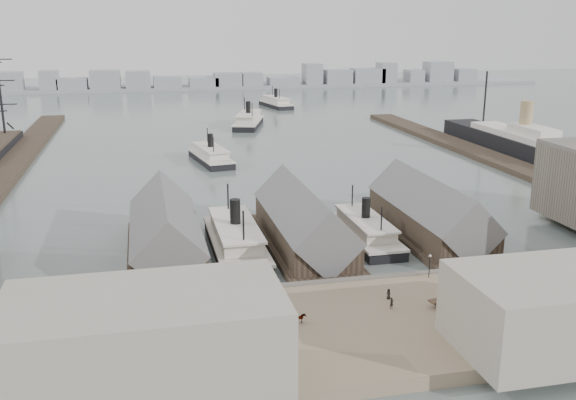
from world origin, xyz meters
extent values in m
plane|color=#53605E|center=(0.00, 0.00, 0.00)|extent=(900.00, 900.00, 0.00)
cube|color=#7C6953|center=(0.00, -20.00, 1.00)|extent=(180.00, 30.00, 2.00)
cube|color=#59544C|center=(0.00, -5.20, 1.15)|extent=(180.00, 1.20, 2.30)
cube|color=#2D231C|center=(-68.00, 100.00, 0.80)|extent=(10.00, 220.00, 1.60)
cube|color=#2D231C|center=(78.00, 90.00, 0.80)|extent=(10.00, 180.00, 1.60)
cube|color=#2D231C|center=(-26.00, 16.00, 0.60)|extent=(14.00, 42.00, 1.20)
cube|color=#2D231C|center=(-26.00, 17.00, 3.70)|extent=(12.00, 36.00, 5.00)
cube|color=#59595B|center=(-26.00, 17.00, 6.30)|extent=(12.60, 37.00, 12.60)
cube|color=#2D231C|center=(0.00, 16.00, 0.60)|extent=(14.00, 42.00, 1.20)
cube|color=#2D231C|center=(0.00, 17.00, 3.70)|extent=(12.00, 36.00, 5.00)
cube|color=#59595B|center=(0.00, 17.00, 6.30)|extent=(12.60, 37.00, 12.60)
cube|color=#2D231C|center=(26.00, 16.00, 0.60)|extent=(14.00, 42.00, 1.20)
cube|color=#2D231C|center=(26.00, 17.00, 3.70)|extent=(12.00, 36.00, 5.00)
cube|color=#59595B|center=(26.00, 17.00, 6.30)|extent=(12.60, 37.00, 12.60)
cube|color=gray|center=(20.00, -32.00, 7.00)|extent=(24.00, 16.00, 10.00)
cube|color=gray|center=(-30.00, -32.00, 8.00)|extent=(30.00, 16.00, 12.00)
cylinder|color=black|center=(-45.00, -7.00, 3.80)|extent=(0.16, 0.16, 3.60)
sphere|color=beige|center=(-45.00, -7.00, 5.70)|extent=(0.44, 0.44, 0.44)
cylinder|color=black|center=(-15.00, -7.00, 3.80)|extent=(0.16, 0.16, 3.60)
sphere|color=beige|center=(-15.00, -7.00, 5.70)|extent=(0.44, 0.44, 0.44)
cylinder|color=black|center=(15.00, -7.00, 3.80)|extent=(0.16, 0.16, 3.60)
sphere|color=beige|center=(15.00, -7.00, 5.70)|extent=(0.44, 0.44, 0.44)
cube|color=gray|center=(0.00, 340.00, 1.00)|extent=(500.00, 40.00, 2.00)
cube|color=gray|center=(-107.98, 330.00, 6.62)|extent=(17.63, 14.00, 13.23)
cube|color=gray|center=(-83.49, 330.00, 6.79)|extent=(10.74, 14.00, 13.58)
cube|color=gray|center=(-69.86, 330.00, 4.32)|extent=(18.06, 14.00, 8.64)
cube|color=gray|center=(-49.92, 330.00, 6.64)|extent=(18.55, 14.00, 13.29)
cube|color=gray|center=(-29.70, 330.00, 6.24)|extent=(15.33, 14.00, 12.47)
cube|color=gray|center=(-11.29, 330.00, 4.36)|extent=(17.56, 14.00, 8.72)
cube|color=gray|center=(11.96, 330.00, 3.82)|extent=(18.76, 14.00, 7.63)
cube|color=gray|center=(27.85, 330.00, 5.17)|extent=(17.61, 14.00, 10.35)
cube|color=gray|center=(44.04, 330.00, 5.15)|extent=(13.38, 14.00, 10.30)
cube|color=gray|center=(65.61, 330.00, 3.38)|extent=(20.73, 14.00, 6.75)
cube|color=gray|center=(85.69, 330.00, 7.79)|extent=(11.51, 14.00, 15.57)
cube|color=gray|center=(103.47, 330.00, 5.63)|extent=(18.17, 14.00, 11.26)
cube|color=gray|center=(125.20, 330.00, 5.92)|extent=(21.81, 14.00, 11.83)
cube|color=gray|center=(139.05, 330.00, 7.75)|extent=(11.12, 14.00, 15.50)
cube|color=gray|center=(159.69, 330.00, 5.14)|extent=(10.90, 14.00, 10.29)
cube|color=gray|center=(177.90, 330.00, 7.86)|extent=(17.95, 14.00, 15.72)
cube|color=gray|center=(197.92, 330.00, 5.26)|extent=(14.21, 14.00, 10.51)
cube|color=black|center=(-13.00, 17.43, 0.98)|extent=(8.73, 30.56, 1.96)
cube|color=beige|center=(-13.00, 17.43, 2.40)|extent=(9.17, 30.56, 0.55)
cube|color=beige|center=(-13.00, 17.43, 3.93)|extent=(7.09, 21.83, 2.40)
cube|color=beige|center=(-13.00, 17.43, 5.46)|extent=(7.64, 24.01, 0.44)
cylinder|color=black|center=(-13.00, 17.43, 7.86)|extent=(1.96, 1.96, 4.91)
cylinder|color=black|center=(-13.00, 27.26, 7.64)|extent=(0.33, 0.33, 6.55)
cylinder|color=black|center=(-13.00, 7.61, 7.64)|extent=(0.33, 0.33, 6.55)
cube|color=black|center=(13.00, 18.07, 0.84)|extent=(7.51, 26.29, 1.69)
cube|color=beige|center=(13.00, 18.07, 2.07)|extent=(7.89, 26.29, 0.47)
cube|color=beige|center=(13.00, 18.07, 3.38)|extent=(6.10, 18.78, 2.07)
cube|color=beige|center=(13.00, 18.07, 4.69)|extent=(6.57, 20.65, 0.38)
cylinder|color=black|center=(13.00, 18.07, 6.76)|extent=(1.69, 1.69, 4.22)
cylinder|color=black|center=(13.00, 26.52, 6.57)|extent=(0.28, 0.28, 5.63)
cylinder|color=black|center=(13.00, 9.62, 6.57)|extent=(0.28, 0.28, 5.63)
cube|color=black|center=(-8.68, 99.52, 0.86)|extent=(11.98, 27.54, 1.71)
cube|color=beige|center=(-8.68, 99.52, 2.09)|extent=(12.35, 27.60, 0.48)
cube|color=beige|center=(-8.68, 99.52, 3.43)|extent=(9.29, 19.80, 2.09)
cube|color=beige|center=(-8.68, 99.52, 4.76)|extent=(10.08, 21.75, 0.38)
cylinder|color=black|center=(-8.68, 99.52, 6.85)|extent=(1.71, 1.71, 4.28)
cylinder|color=black|center=(-8.68, 108.09, 6.66)|extent=(0.29, 0.29, 5.71)
cylinder|color=black|center=(-8.68, 90.96, 6.66)|extent=(0.29, 0.29, 5.71)
cube|color=black|center=(14.54, 167.52, 1.01)|extent=(17.80, 32.53, 2.01)
cube|color=beige|center=(14.54, 167.52, 2.46)|extent=(18.22, 32.66, 0.56)
cube|color=beige|center=(14.54, 167.52, 4.02)|extent=(13.55, 23.49, 2.46)
cube|color=beige|center=(14.54, 167.52, 5.59)|extent=(14.75, 25.79, 0.45)
cylinder|color=black|center=(14.54, 167.52, 8.04)|extent=(2.01, 2.01, 5.03)
cylinder|color=black|center=(14.54, 177.58, 7.82)|extent=(0.34, 0.34, 6.70)
cylinder|color=black|center=(14.54, 157.46, 7.82)|extent=(0.34, 0.34, 6.70)
cube|color=black|center=(39.07, 228.28, 0.91)|extent=(13.21, 29.19, 1.81)
cube|color=beige|center=(39.07, 228.28, 2.21)|extent=(13.61, 29.27, 0.50)
cube|color=beige|center=(39.07, 228.28, 3.62)|extent=(10.21, 21.00, 2.21)
cube|color=beige|center=(39.07, 228.28, 5.03)|extent=(11.09, 23.07, 0.40)
cylinder|color=black|center=(39.07, 228.28, 7.25)|extent=(1.81, 1.81, 4.53)
cylinder|color=black|center=(39.07, 237.34, 7.05)|extent=(0.30, 0.30, 6.04)
cylinder|color=black|center=(39.07, 219.22, 7.05)|extent=(0.30, 0.30, 6.04)
cube|color=black|center=(92.00, 87.42, 2.82)|extent=(12.21, 89.25, 5.64)
cube|color=beige|center=(92.00, 87.42, 6.58)|extent=(10.33, 51.67, 1.88)
cube|color=beige|center=(92.00, 82.72, 8.92)|extent=(7.52, 18.79, 2.82)
cylinder|color=tan|center=(92.00, 87.42, 13.15)|extent=(4.13, 4.13, 9.39)
imported|color=black|center=(-31.70, -12.26, 2.71)|extent=(1.65, 1.58, 1.42)
cube|color=#3F2D21|center=(-34.05, -13.35, 2.90)|extent=(2.99, 2.45, 0.25)
cylinder|color=black|center=(-33.76, -13.99, 2.55)|extent=(1.03, 0.54, 1.10)
cylinder|color=black|center=(-34.35, -12.72, 2.55)|extent=(1.03, 0.54, 1.10)
imported|color=black|center=(-9.47, -18.43, 2.71)|extent=(1.82, 1.15, 1.42)
cube|color=#3F2D21|center=(-11.99, -17.81, 2.90)|extent=(2.88, 2.08, 0.25)
cylinder|color=black|center=(-12.16, -18.49, 2.55)|extent=(1.09, 0.34, 1.10)
cylinder|color=black|center=(-11.83, -17.13, 2.55)|extent=(1.09, 0.34, 1.10)
imported|color=black|center=(13.92, -18.37, 2.79)|extent=(1.60, 1.78, 1.57)
cube|color=#3F2D21|center=(11.37, -17.89, 2.90)|extent=(2.83, 1.96, 0.25)
cylinder|color=black|center=(11.24, -18.57, 2.55)|extent=(1.10, 0.28, 1.10)
cylinder|color=black|center=(11.50, -17.20, 2.55)|extent=(1.10, 0.28, 1.10)
imported|color=black|center=(-43.63, -9.78, 2.87)|extent=(0.78, 0.77, 1.73)
imported|color=black|center=(-43.33, -21.56, 2.85)|extent=(0.84, 0.97, 1.71)
imported|color=black|center=(-16.51, -8.00, 2.83)|extent=(0.84, 1.18, 1.66)
imported|color=black|center=(-17.74, -21.10, 2.90)|extent=(0.62, 1.11, 1.79)
imported|color=black|center=(5.46, -13.51, 2.82)|extent=(0.80, 0.94, 1.64)
imported|color=black|center=(4.64, -16.75, 2.85)|extent=(0.72, 0.61, 1.69)
imported|color=black|center=(29.18, -8.00, 2.91)|extent=(1.11, 1.04, 1.83)
camera|label=1|loc=(-28.99, -96.41, 41.83)|focal=40.00mm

